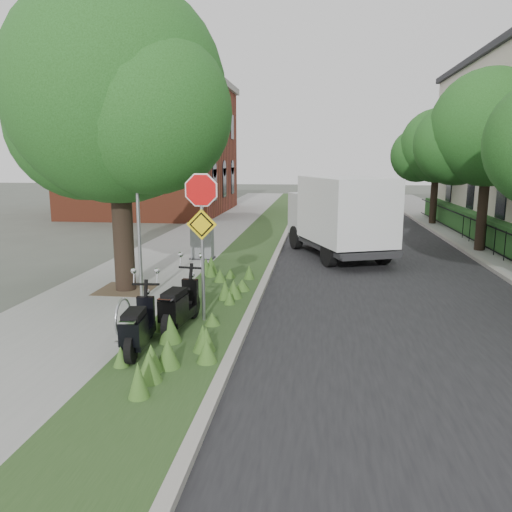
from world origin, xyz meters
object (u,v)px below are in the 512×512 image
at_px(scooter_far, 137,332).
at_px(box_truck, 339,213).
at_px(sign_assembly, 202,217).
at_px(scooter_near, 178,310).
at_px(utility_cabinet, 202,244).

xyz_separation_m(scooter_far, box_truck, (3.84, 9.91, 1.07)).
distance_m(sign_assembly, box_truck, 8.56).
bearing_deg(scooter_far, sign_assembly, 69.70).
relative_size(sign_assembly, scooter_far, 1.85).
bearing_deg(scooter_near, box_truck, 68.22).
bearing_deg(scooter_far, scooter_near, 73.07).
bearing_deg(sign_assembly, box_truck, 68.59).
relative_size(scooter_near, box_truck, 0.32).
xyz_separation_m(scooter_near, scooter_far, (-0.38, -1.24, -0.02)).
relative_size(sign_assembly, box_truck, 0.56).
height_order(box_truck, utility_cabinet, box_truck).
xyz_separation_m(scooter_near, utility_cabinet, (-1.20, 7.23, 0.10)).
bearing_deg(sign_assembly, utility_cabinet, 103.38).
distance_m(sign_assembly, utility_cabinet, 6.90).
relative_size(box_truck, utility_cabinet, 5.34).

